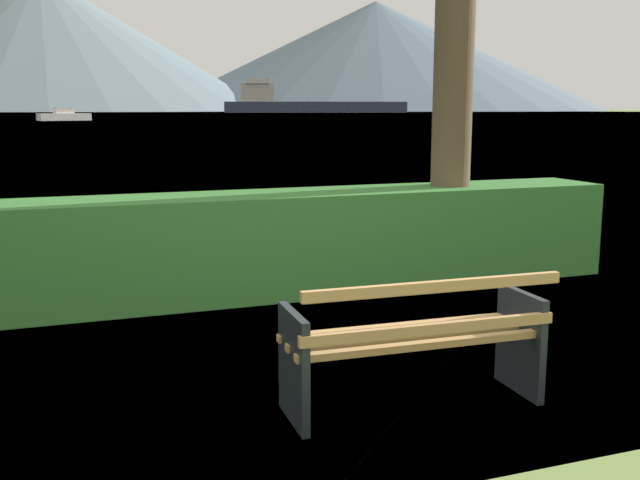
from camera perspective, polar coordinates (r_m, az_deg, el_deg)
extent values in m
plane|color=olive|center=(4.80, 6.99, -12.47)|extent=(1400.00, 1400.00, 0.00)
plane|color=slate|center=(312.94, -20.14, 9.20)|extent=(620.00, 620.00, 0.00)
cube|color=tan|center=(4.48, 8.16, -8.03)|extent=(1.62, 0.13, 0.04)
cube|color=tan|center=(4.65, 7.11, -7.34)|extent=(1.62, 0.13, 0.04)
cube|color=tan|center=(4.81, 6.14, -6.70)|extent=(1.62, 0.13, 0.04)
cube|color=tan|center=(4.38, 8.63, -6.81)|extent=(1.62, 0.11, 0.06)
cube|color=tan|center=(4.28, 9.00, -3.58)|extent=(1.62, 0.11, 0.06)
cube|color=#1E2328|center=(4.41, -2.05, -9.79)|extent=(0.07, 0.51, 0.68)
cube|color=#1E2328|center=(5.03, 15.23, -7.61)|extent=(0.07, 0.51, 0.68)
cube|color=#387A33|center=(7.39, -3.74, -0.28)|extent=(7.39, 0.89, 1.01)
cylinder|color=brown|center=(8.16, 10.36, 15.23)|extent=(0.42, 0.42, 5.17)
cube|color=#2D384C|center=(322.49, -0.34, 10.23)|extent=(77.82, 32.04, 4.65)
cube|color=beige|center=(321.83, -4.85, 11.27)|extent=(16.19, 13.36, 7.45)
cube|color=silver|center=(321.96, -4.86, 12.14)|extent=(12.45, 13.26, 2.33)
cube|color=silver|center=(119.83, -19.16, 8.97)|extent=(8.00, 4.45, 1.09)
cube|color=silver|center=(119.82, -19.19, 9.44)|extent=(3.11, 2.34, 0.89)
cone|color=slate|center=(539.65, -20.60, 14.09)|extent=(304.19, 304.19, 89.70)
cone|color=slate|center=(589.60, 4.29, 13.96)|extent=(345.03, 345.03, 82.75)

